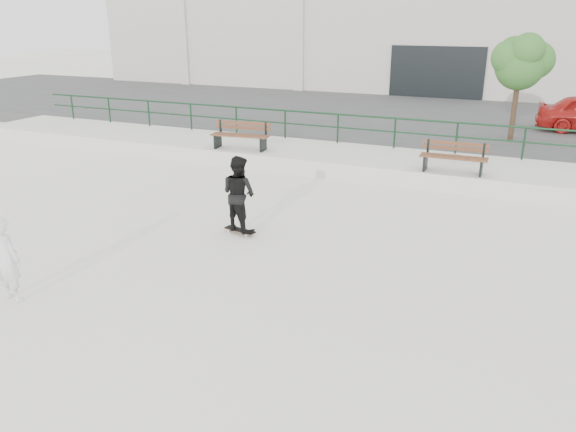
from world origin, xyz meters
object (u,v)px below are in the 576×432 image
at_px(bench_right, 454,157).
at_px(seated_skater, 7,259).
at_px(bench_left, 241,136).
at_px(standing_skater, 239,193).
at_px(tree, 522,60).
at_px(skateboard, 240,230).

distance_m(bench_right, seated_skater, 11.60).
bearing_deg(bench_left, bench_right, -8.08).
relative_size(bench_left, standing_skater, 1.17).
height_order(tree, skateboard, tree).
bearing_deg(seated_skater, skateboard, -110.94).
relative_size(bench_right, standing_skater, 1.08).
bearing_deg(seated_skater, bench_left, -80.09).
distance_m(bench_left, tree, 9.93).
height_order(tree, standing_skater, tree).
relative_size(tree, standing_skater, 2.15).
height_order(bench_left, skateboard, bench_left).
distance_m(tree, seated_skater, 17.09).
bearing_deg(tree, bench_left, -147.66).
bearing_deg(skateboard, tree, 75.67).
relative_size(skateboard, seated_skater, 0.53).
xyz_separation_m(bench_right, tree, (1.25, 5.34, 2.34)).
xyz_separation_m(standing_skater, seated_skater, (-2.09, -4.40, -0.19)).
distance_m(bench_left, skateboard, 6.55).
bearing_deg(tree, seated_skater, -115.17).
bearing_deg(skateboard, seated_skater, -104.65).
distance_m(bench_left, standing_skater, 6.50).
distance_m(tree, standing_skater, 12.25).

